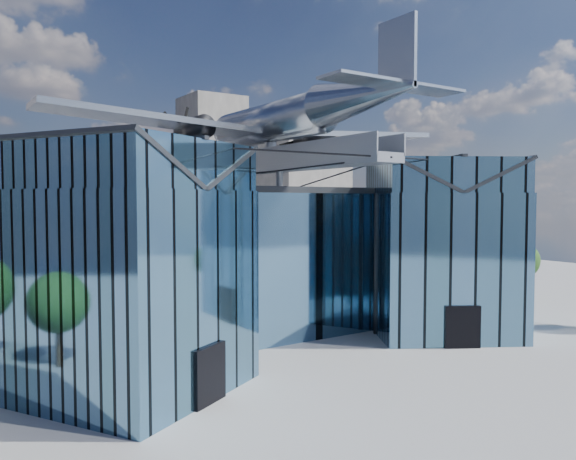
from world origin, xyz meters
TOP-DOWN VIEW (x-y plane):
  - ground_plane at (0.00, 0.00)m, footprint 120.00×120.00m
  - museum at (0.00, 5.82)m, footprint 32.88×24.50m
  - bg_towers at (1.45, 50.49)m, footprint 77.00×24.50m
  - tree_side_e at (27.04, 4.06)m, footprint 3.88×3.88m

SIDE VIEW (x-z plane):
  - ground_plane at x=0.00m, z-range 0.00..0.00m
  - tree_side_e at x=27.04m, z-range 0.92..6.11m
  - museum at x=0.00m, z-range -3.26..14.34m
  - bg_towers at x=1.45m, z-range -2.99..23.01m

